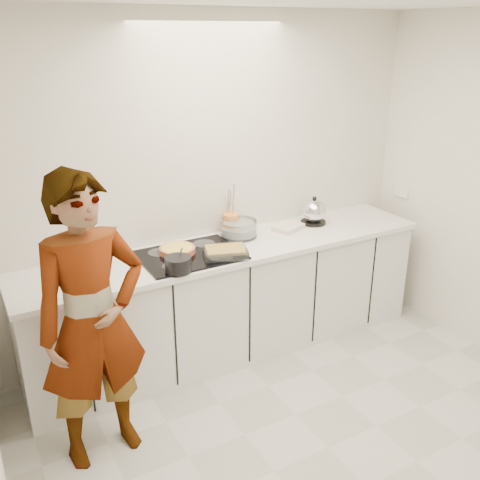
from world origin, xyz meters
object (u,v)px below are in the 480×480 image
mixing_bowl (239,229)px  kettle (314,212)px  hob (190,255)px  baking_dish (225,252)px  utensil_crock (231,223)px  saucepan (178,264)px  tart_dish (177,250)px  cook (93,323)px

mixing_bowl → kettle: 0.70m
hob → kettle: kettle is taller
hob → mixing_bowl: size_ratio=2.17×
kettle → baking_dish: bearing=-164.0°
hob → utensil_crock: utensil_crock is taller
saucepan → baking_dish: size_ratio=0.57×
utensil_crock → tart_dish: bearing=-159.8°
saucepan → baking_dish: (0.40, 0.07, -0.02)m
hob → utensil_crock: 0.57m
mixing_bowl → kettle: size_ratio=1.39×
baking_dish → cook: cook is taller
saucepan → mixing_bowl: size_ratio=0.62×
kettle → utensil_crock: (-0.71, 0.14, -0.02)m
hob → tart_dish: bearing=133.8°
kettle → utensil_crock: 0.73m
baking_dish → mixing_bowl: size_ratio=1.09×
hob → kettle: (1.20, 0.13, 0.09)m
mixing_bowl → utensil_crock: size_ratio=2.06×
saucepan → kettle: kettle is taller
tart_dish → cook: (-0.79, -0.65, -0.06)m
baking_dish → cook: 1.16m
hob → tart_dish: tart_dish is taller
hob → baking_dish: bearing=-35.5°
saucepan → kettle: 1.43m
saucepan → kettle: (1.39, 0.36, 0.04)m
cook → saucepan: bearing=20.3°
hob → mixing_bowl: (0.50, 0.17, 0.05)m
baking_dish → utensil_crock: size_ratio=2.23×
hob → kettle: bearing=6.4°
mixing_bowl → kettle: bearing=-3.3°
saucepan → utensil_crock: saucepan is taller
tart_dish → kettle: kettle is taller
hob → cook: size_ratio=0.40×
saucepan → baking_dish: 0.40m
tart_dish → baking_dish: 0.36m
baking_dish → cook: (-1.07, -0.42, -0.06)m
cook → mixing_bowl: bearing=21.6°
mixing_bowl → baking_dish: bearing=-131.8°
utensil_crock → kettle: bearing=-11.2°
kettle → cook: size_ratio=0.13×
tart_dish → mixing_bowl: mixing_bowl is taller
mixing_bowl → utensil_crock: utensil_crock is taller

